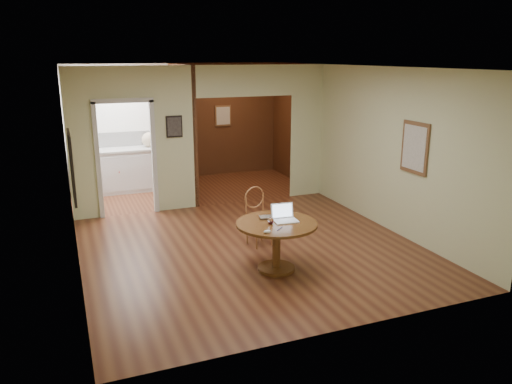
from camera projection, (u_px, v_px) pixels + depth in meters
name	position (u px, v px, depth m)	size (l,w,h in m)	color
floor	(253.00, 250.00, 7.63)	(5.00, 5.00, 0.00)	#4D2316
room_shell	(175.00, 138.00, 9.90)	(5.20, 7.50, 5.00)	silver
dining_table	(277.00, 235.00, 6.78)	(1.11, 1.11, 0.69)	brown
chair	(257.00, 213.00, 7.76)	(0.45, 0.45, 0.91)	#A26B39
open_laptop	(284.00, 216.00, 6.82)	(0.34, 0.30, 0.22)	white
closed_laptop	(273.00, 218.00, 6.87)	(0.37, 0.24, 0.03)	silver
mouse	(267.00, 231.00, 6.33)	(0.10, 0.05, 0.04)	white
wine_glass	(271.00, 221.00, 6.67)	(0.08, 0.08, 0.09)	white
pen	(280.00, 229.00, 6.49)	(0.01, 0.01, 0.15)	#0C1755
kitchen_cabinet	(125.00, 170.00, 10.79)	(2.06, 0.60, 0.94)	silver
grocery_bag	(149.00, 140.00, 10.82)	(0.32, 0.27, 0.32)	beige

